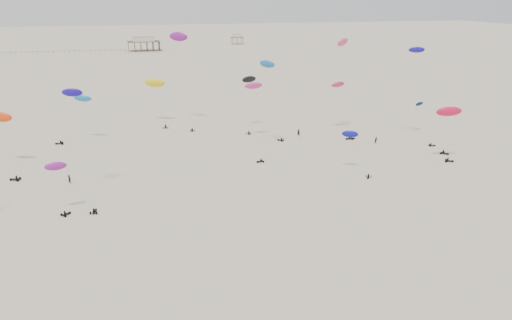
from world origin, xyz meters
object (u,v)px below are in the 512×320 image
object	(u,v)px
pavilion_small	(237,40)
rig_4	(425,79)
rig_0	(249,90)
rig_8	(78,107)
pavilion_main	(144,44)
spectator_0	(70,183)

from	to	relation	value
pavilion_small	rig_4	size ratio (longest dim) A/B	0.35
rig_0	rig_4	size ratio (longest dim) A/B	0.58
pavilion_small	rig_8	world-z (taller)	rig_8
pavilion_small	rig_4	xyz separation A→B (m)	(-11.09, -268.22, 12.86)
pavilion_main	rig_8	size ratio (longest dim) A/B	1.67
rig_8	rig_4	bearing A→B (deg)	-108.98
spectator_0	pavilion_small	bearing A→B (deg)	-67.59
rig_0	spectator_0	bearing A→B (deg)	42.19
pavilion_main	rig_8	xyz separation A→B (m)	(-24.68, -215.20, 4.66)
rig_0	pavilion_main	bearing A→B (deg)	-78.20
pavilion_main	rig_4	xyz separation A→B (m)	(58.91, -238.22, 12.12)
pavilion_main	spectator_0	size ratio (longest dim) A/B	10.14
pavilion_small	rig_0	xyz separation A→B (m)	(-49.73, -244.09, 7.59)
pavilion_small	rig_0	bearing A→B (deg)	-101.51
pavilion_small	rig_8	xyz separation A→B (m)	(-94.68, -245.20, 5.40)
pavilion_main	spectator_0	bearing A→B (deg)	-95.74
rig_0	pavilion_small	bearing A→B (deg)	-95.12
rig_4	spectator_0	bearing A→B (deg)	-24.72
pavilion_main	rig_4	world-z (taller)	rig_4
pavilion_small	spectator_0	distance (m)	292.38
pavilion_main	rig_0	xyz separation A→B (m)	(20.27, -214.09, 6.85)
pavilion_main	rig_8	bearing A→B (deg)	-96.54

